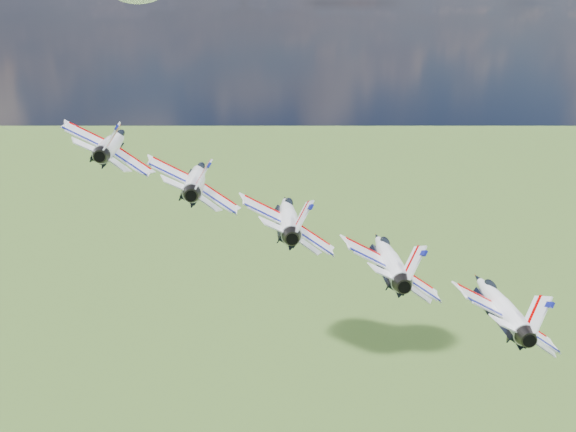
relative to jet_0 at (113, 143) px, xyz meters
name	(u,v)px	position (x,y,z in m)	size (l,w,h in m)	color
jet_0	(113,143)	(0.00, 0.00, 0.00)	(11.73, 17.37, 5.19)	white
jet_1	(197,178)	(8.27, -8.83, -3.30)	(11.73, 17.37, 5.19)	white
jet_2	(288,216)	(16.53, -17.66, -6.61)	(11.73, 17.37, 5.19)	white
jet_3	(388,258)	(24.80, -26.49, -9.91)	(11.73, 17.37, 5.19)	white
jet_4	(499,304)	(33.07, -35.32, -13.22)	(11.73, 17.37, 5.19)	white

